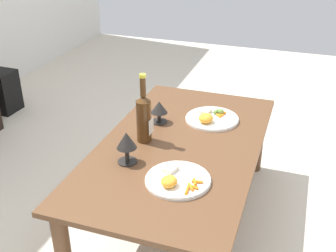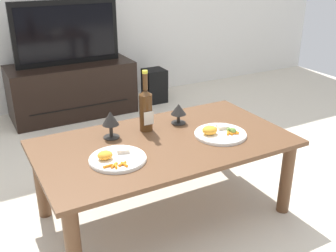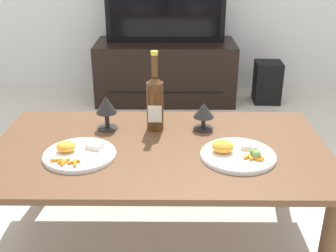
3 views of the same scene
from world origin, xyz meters
name	(u,v)px [view 2 (image 2 of 3)]	position (x,y,z in m)	size (l,w,h in m)	color
ground_plane	(165,212)	(0.00, 0.00, 0.00)	(6.40, 6.40, 0.00)	beige
dining_table	(165,152)	(0.00, 0.00, 0.39)	(1.35, 0.75, 0.46)	brown
tv_stand	(72,89)	(0.00, 1.80, 0.24)	(1.11, 0.49, 0.48)	black
tv_screen	(66,33)	(0.00, 1.80, 0.76)	(0.93, 0.05, 0.56)	black
floor_speaker	(154,86)	(0.83, 1.75, 0.17)	(0.21, 0.21, 0.33)	black
wine_bottle	(146,108)	(-0.02, 0.18, 0.59)	(0.07, 0.07, 0.35)	#4C2D14
goblet_left	(110,120)	(-0.23, 0.18, 0.56)	(0.09, 0.09, 0.15)	black
goblet_right	(179,110)	(0.19, 0.18, 0.54)	(0.09, 0.09, 0.12)	black
dinner_plate_left	(117,158)	(-0.31, -0.08, 0.47)	(0.28, 0.28, 0.05)	white
dinner_plate_right	(219,133)	(0.30, -0.08, 0.47)	(0.29, 0.29, 0.06)	white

